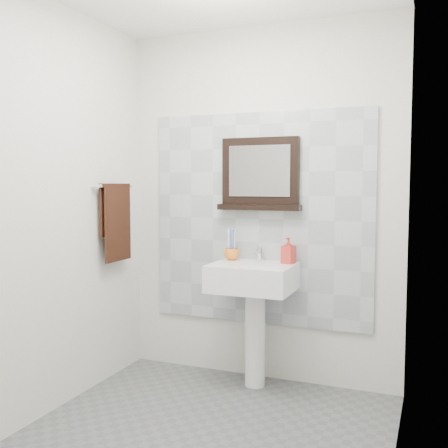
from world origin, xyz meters
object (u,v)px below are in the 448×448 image
at_px(toothbrush_cup, 232,254).
at_px(framed_mirror, 260,176).
at_px(pedestal_sink, 253,291).
at_px(soap_dispenser, 288,250).
at_px(hand_towel, 116,216).

height_order(toothbrush_cup, framed_mirror, framed_mirror).
xyz_separation_m(pedestal_sink, soap_dispenser, (0.21, 0.11, 0.27)).
bearing_deg(hand_towel, pedestal_sink, 10.45).
relative_size(pedestal_sink, toothbrush_cup, 9.26).
bearing_deg(soap_dispenser, toothbrush_cup, -164.94).
distance_m(toothbrush_cup, framed_mirror, 0.59).
bearing_deg(pedestal_sink, hand_towel, -169.55).
relative_size(framed_mirror, hand_towel, 1.08).
distance_m(soap_dispenser, hand_towel, 1.24).
bearing_deg(pedestal_sink, toothbrush_cup, 151.30).
distance_m(pedestal_sink, toothbrush_cup, 0.32).
bearing_deg(soap_dispenser, framed_mirror, 176.47).
height_order(pedestal_sink, hand_towel, hand_towel).
relative_size(soap_dispenser, hand_towel, 0.32).
height_order(pedestal_sink, framed_mirror, framed_mirror).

